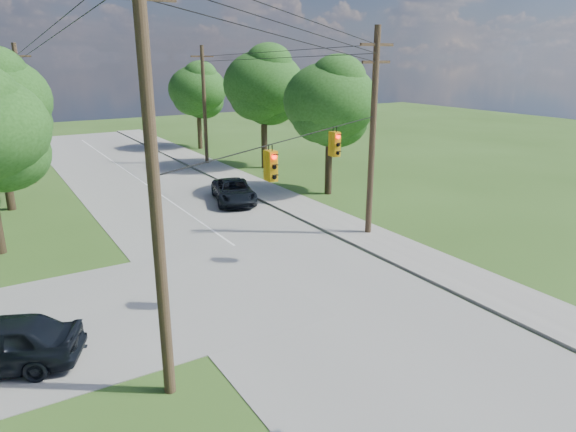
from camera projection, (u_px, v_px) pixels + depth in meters
ground at (313, 351)px, 16.44m from camera, size 140.00×140.00×0.00m
main_road at (286, 282)px, 21.51m from camera, size 10.00×100.00×0.03m
sidewalk_east at (405, 251)px, 24.82m from camera, size 2.60×100.00×0.12m
pole_sw at (153, 175)px, 12.64m from camera, size 2.00×0.32×12.00m
pole_ne at (373, 131)px, 25.77m from camera, size 2.00×0.32×10.50m
pole_north_e at (204, 105)px, 43.83m from camera, size 2.00×0.32×10.00m
pole_north_w at (24, 114)px, 36.94m from camera, size 2.00×0.32×10.00m
power_lines at (204, 54)px, 23.90m from camera, size 13.93×29.62×4.93m
traffic_signals at (306, 153)px, 19.70m from camera, size 4.91×3.27×1.05m
tree_e_near at (330, 101)px, 33.61m from camera, size 6.20×6.20×8.81m
tree_e_mid at (264, 84)px, 41.82m from camera, size 6.60×6.60×9.64m
tree_e_far at (198, 90)px, 51.42m from camera, size 5.80×5.80×8.32m
car_main_north at (234, 191)px, 33.15m from camera, size 3.74×5.63×1.44m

